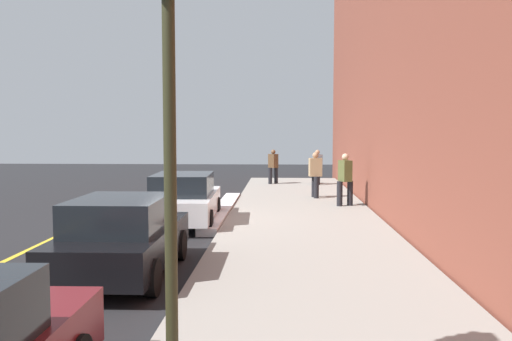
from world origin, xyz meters
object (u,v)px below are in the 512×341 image
at_px(pedestrian_olive_coat, 345,178).
at_px(pedestrian_grey_coat, 317,166).
at_px(rolling_suitcase, 315,178).
at_px(parked_car_white, 184,199).
at_px(pedestrian_tan_coat, 315,173).
at_px(traffic_light_pole, 169,81).
at_px(pedestrian_brown_coat, 273,166).
at_px(parked_car_black, 122,237).

bearing_deg(pedestrian_olive_coat, pedestrian_grey_coat, 3.57).
bearing_deg(rolling_suitcase, parked_car_white, 157.64).
height_order(parked_car_white, pedestrian_tan_coat, pedestrian_tan_coat).
bearing_deg(parked_car_white, traffic_light_pole, -170.29).
relative_size(pedestrian_brown_coat, traffic_light_pole, 0.37).
xyz_separation_m(pedestrian_tan_coat, pedestrian_brown_coat, (5.35, 1.71, -0.05)).
bearing_deg(pedestrian_brown_coat, rolling_suitcase, -84.15).
distance_m(parked_car_black, parked_car_white, 5.54).
bearing_deg(pedestrian_brown_coat, parked_car_black, 170.87).
bearing_deg(pedestrian_brown_coat, traffic_light_pole, 178.16).
xyz_separation_m(pedestrian_tan_coat, traffic_light_pole, (-15.79, 2.39, 2.13)).
relative_size(parked_car_black, pedestrian_grey_coat, 2.46).
height_order(parked_car_white, traffic_light_pole, traffic_light_pole).
xyz_separation_m(parked_car_black, parked_car_white, (5.54, -0.16, 0.00)).
distance_m(pedestrian_tan_coat, pedestrian_grey_coat, 5.09).
relative_size(pedestrian_tan_coat, traffic_light_pole, 0.39).
distance_m(pedestrian_olive_coat, rolling_suitcase, 7.85).
height_order(pedestrian_brown_coat, traffic_light_pole, traffic_light_pole).
height_order(traffic_light_pole, rolling_suitcase, traffic_light_pole).
height_order(pedestrian_olive_coat, pedestrian_brown_coat, pedestrian_olive_coat).
distance_m(pedestrian_olive_coat, pedestrian_tan_coat, 2.41).
distance_m(pedestrian_olive_coat, traffic_light_pole, 14.10).
relative_size(pedestrian_tan_coat, pedestrian_grey_coat, 1.06).
bearing_deg(pedestrian_tan_coat, rolling_suitcase, -3.55).
distance_m(parked_car_black, pedestrian_tan_coat, 11.77).
height_order(parked_car_black, traffic_light_pole, traffic_light_pole).
height_order(pedestrian_brown_coat, pedestrian_grey_coat, pedestrian_brown_coat).
distance_m(pedestrian_brown_coat, rolling_suitcase, 2.16).
height_order(parked_car_white, rolling_suitcase, parked_car_white).
xyz_separation_m(pedestrian_brown_coat, pedestrian_grey_coat, (-0.28, -2.13, -0.00)).
height_order(pedestrian_grey_coat, rolling_suitcase, pedestrian_grey_coat).
bearing_deg(pedestrian_olive_coat, parked_car_black, 149.12).
bearing_deg(traffic_light_pole, pedestrian_brown_coat, -1.84).
bearing_deg(rolling_suitcase, pedestrian_olive_coat, -176.08).
bearing_deg(parked_car_white, rolling_suitcase, -22.36).
relative_size(parked_car_black, pedestrian_tan_coat, 2.33).
bearing_deg(parked_car_white, parked_car_black, 178.34).
height_order(parked_car_white, pedestrian_olive_coat, pedestrian_olive_coat).
distance_m(parked_car_black, pedestrian_grey_coat, 16.70).
relative_size(pedestrian_brown_coat, pedestrian_grey_coat, 1.00).
bearing_deg(traffic_light_pole, parked_car_black, 21.79).
relative_size(pedestrian_tan_coat, pedestrian_brown_coat, 1.05).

